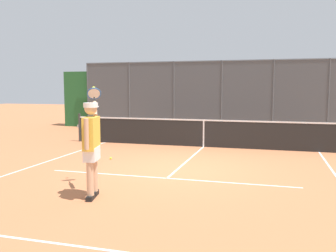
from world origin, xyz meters
TOP-DOWN VIEW (x-y plane):
  - ground_plane at (0.00, 0.00)m, footprint 60.00×60.00m
  - court_line_markings at (0.00, 1.27)m, footprint 7.57×8.40m
  - fence_backdrop at (0.00, -8.78)m, footprint 16.73×1.37m
  - tennis_net at (0.00, -3.65)m, footprint 9.73×0.09m
  - tennis_player at (0.95, 2.73)m, footprint 0.69×1.38m
  - tennis_ball_mid_court at (2.18, -0.72)m, footprint 0.07×0.07m

SIDE VIEW (x-z plane):
  - ground_plane at x=0.00m, z-range 0.00..0.00m
  - court_line_markings at x=0.00m, z-range 0.00..0.01m
  - tennis_ball_mid_court at x=2.18m, z-range 0.00..0.07m
  - tennis_net at x=0.00m, z-range -0.04..1.03m
  - tennis_player at x=0.95m, z-range 0.03..2.12m
  - fence_backdrop at x=0.00m, z-range -0.22..3.09m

